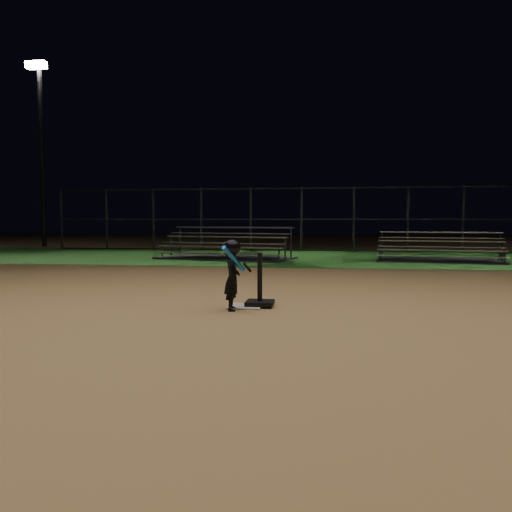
{
  "coord_description": "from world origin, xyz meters",
  "views": [
    {
      "loc": [
        1.19,
        -7.01,
        1.22
      ],
      "look_at": [
        0.0,
        1.0,
        0.65
      ],
      "focal_mm": 36.02,
      "sensor_mm": 36.0,
      "label": 1
    }
  ],
  "objects_px": {
    "bleacher_right": "(440,255)",
    "light_pole_left": "(41,138)",
    "home_plate": "(245,306)",
    "child_batter": "(232,272)",
    "batting_tee": "(260,296)",
    "bleacher_left": "(225,252)"
  },
  "relations": [
    {
      "from": "home_plate",
      "to": "child_batter",
      "type": "xyz_separation_m",
      "value": [
        -0.13,
        -0.28,
        0.5
      ]
    },
    {
      "from": "home_plate",
      "to": "batting_tee",
      "type": "height_order",
      "value": "batting_tee"
    },
    {
      "from": "batting_tee",
      "to": "light_pole_left",
      "type": "bearing_deg",
      "value": 129.35
    },
    {
      "from": "child_batter",
      "to": "bleacher_left",
      "type": "distance_m",
      "value": 9.21
    },
    {
      "from": "home_plate",
      "to": "light_pole_left",
      "type": "xyz_separation_m",
      "value": [
        -12.0,
        14.94,
        4.93
      ]
    },
    {
      "from": "child_batter",
      "to": "bleacher_right",
      "type": "relative_size",
      "value": 0.26
    },
    {
      "from": "batting_tee",
      "to": "bleacher_right",
      "type": "height_order",
      "value": "bleacher_right"
    },
    {
      "from": "bleacher_right",
      "to": "light_pole_left",
      "type": "relative_size",
      "value": 0.45
    },
    {
      "from": "child_batter",
      "to": "light_pole_left",
      "type": "distance_m",
      "value": 19.8
    },
    {
      "from": "batting_tee",
      "to": "bleacher_right",
      "type": "bearing_deg",
      "value": 64.48
    },
    {
      "from": "child_batter",
      "to": "light_pole_left",
      "type": "bearing_deg",
      "value": 33.98
    },
    {
      "from": "batting_tee",
      "to": "child_batter",
      "type": "relative_size",
      "value": 0.76
    },
    {
      "from": "home_plate",
      "to": "batting_tee",
      "type": "xyz_separation_m",
      "value": [
        0.19,
        0.07,
        0.14
      ]
    },
    {
      "from": "bleacher_left",
      "to": "batting_tee",
      "type": "bearing_deg",
      "value": -61.48
    },
    {
      "from": "bleacher_left",
      "to": "bleacher_right",
      "type": "bearing_deg",
      "value": 13.96
    },
    {
      "from": "home_plate",
      "to": "light_pole_left",
      "type": "bearing_deg",
      "value": 128.77
    },
    {
      "from": "light_pole_left",
      "to": "bleacher_right",
      "type": "bearing_deg",
      "value": -20.74
    },
    {
      "from": "home_plate",
      "to": "bleacher_left",
      "type": "height_order",
      "value": "bleacher_left"
    },
    {
      "from": "bleacher_right",
      "to": "bleacher_left",
      "type": "bearing_deg",
      "value": -170.39
    },
    {
      "from": "batting_tee",
      "to": "bleacher_left",
      "type": "xyz_separation_m",
      "value": [
        -2.31,
        8.63,
        0.05
      ]
    },
    {
      "from": "home_plate",
      "to": "bleacher_right",
      "type": "xyz_separation_m",
      "value": [
        4.34,
        8.76,
        0.17
      ]
    },
    {
      "from": "light_pole_left",
      "to": "bleacher_left",
      "type": "bearing_deg",
      "value": -32.28
    }
  ]
}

